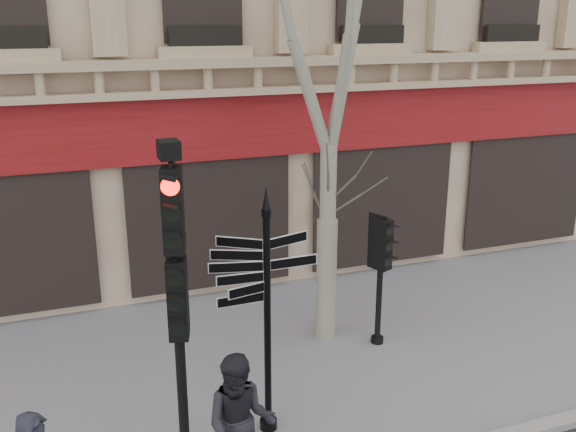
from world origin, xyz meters
name	(u,v)px	position (x,y,z in m)	size (l,w,h in m)	color
ground	(294,424)	(0.00, 0.00, 0.00)	(80.00, 80.00, 0.00)	slate
fingerpost	(267,272)	(-0.39, 0.04, 2.43)	(1.73, 1.73, 3.62)	black
traffic_signal_main	(175,265)	(-1.61, -0.01, 2.71)	(0.55, 0.45, 4.29)	black
traffic_signal_secondary	(381,258)	(2.29, 1.77, 1.65)	(0.47, 0.40, 2.37)	black
pedestrian_b	(240,424)	(-1.09, -0.99, 0.92)	(0.89, 0.69, 1.83)	black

